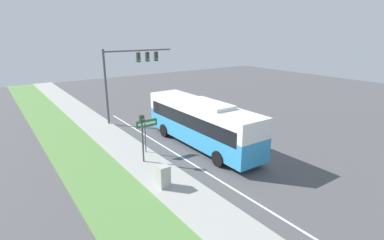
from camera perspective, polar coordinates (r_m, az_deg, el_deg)
name	(u,v)px	position (r m, az deg, el deg)	size (l,w,h in m)	color
ground_plane	(241,155)	(21.43, 9.32, -6.67)	(80.00, 80.00, 0.00)	#4C4C4F
sidewalk	(164,179)	(17.99, -5.30, -11.07)	(2.80, 80.00, 0.12)	#9E9E99
grass_verge	(112,195)	(16.87, -15.04, -13.69)	(3.60, 80.00, 0.10)	#568442
lane_divider_near	(200,168)	(19.28, 1.50, -9.19)	(0.14, 30.00, 0.01)	silver
bus	(201,121)	(22.16, 1.80, -0.22)	(2.69, 11.15, 3.58)	#3393D1
signal_gantry	(129,68)	(28.71, -11.89, 9.64)	(6.88, 0.41, 6.87)	#4C4C51
pedestrian_signal	(142,131)	(19.45, -9.46, -2.15)	(0.28, 0.34, 3.27)	#4C4C51
street_sign	(146,128)	(21.12, -8.72, -1.60)	(1.59, 0.08, 2.53)	#4C4C51
utility_cabinet	(163,176)	(16.79, -5.48, -10.62)	(0.62, 0.60, 1.24)	#A8A8A3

